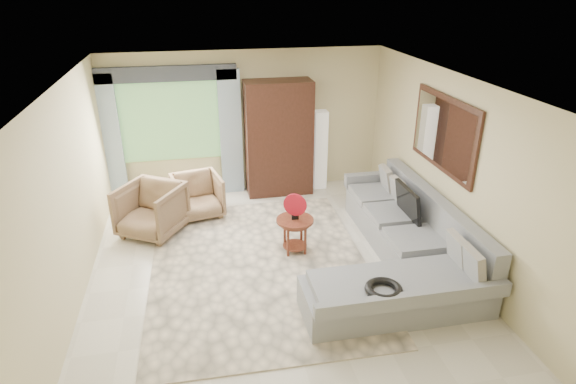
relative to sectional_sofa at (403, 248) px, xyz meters
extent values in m
plane|color=silver|center=(-1.78, 0.18, -0.28)|extent=(6.00, 6.00, 0.00)
cube|color=beige|center=(-1.97, 0.40, -0.27)|extent=(3.08, 4.06, 0.02)
cube|color=gray|center=(0.22, 0.68, -0.08)|extent=(0.90, 2.40, 0.40)
cube|color=gray|center=(-0.48, -0.92, -0.08)|extent=(2.30, 0.80, 0.40)
cube|color=gray|center=(0.57, 0.28, 0.37)|extent=(0.20, 3.20, 0.50)
cube|color=gray|center=(0.22, 1.96, 0.23)|extent=(0.90, 0.16, 0.22)
cube|color=gray|center=(-0.48, -1.37, 0.21)|extent=(2.30, 0.10, 0.18)
cube|color=black|center=(0.27, 0.54, 0.44)|extent=(0.14, 0.74, 0.48)
torus|color=black|center=(-0.78, -1.19, 0.26)|extent=(0.43, 0.43, 0.09)
cylinder|color=#461C12|center=(-1.40, 0.67, 0.24)|extent=(0.55, 0.55, 0.04)
cylinder|color=#461C12|center=(-1.40, 0.67, -0.04)|extent=(0.36, 0.36, 0.49)
cylinder|color=#AF1121|center=(-1.40, 0.67, 0.49)|extent=(0.32, 0.17, 0.34)
imported|color=brown|center=(-3.49, 1.67, 0.13)|extent=(1.22, 1.23, 0.82)
imported|color=#91734F|center=(-2.76, 2.17, 0.08)|extent=(0.92, 0.94, 0.72)
imported|color=#999999|center=(-3.65, 2.89, -0.01)|extent=(0.59, 0.54, 0.54)
cube|color=black|center=(-1.23, 2.90, 0.77)|extent=(1.20, 0.55, 2.10)
cube|color=silver|center=(-0.43, 2.96, 0.47)|extent=(0.24, 0.24, 1.50)
cube|color=#669E59|center=(-3.13, 3.15, 1.12)|extent=(1.80, 0.04, 1.40)
cube|color=#9EB7CC|center=(-4.18, 3.06, 0.87)|extent=(0.40, 0.08, 2.30)
cube|color=#9EB7CC|center=(-2.08, 3.06, 0.87)|extent=(0.40, 0.08, 2.30)
cube|color=#1E232D|center=(-3.13, 3.08, 1.97)|extent=(2.40, 0.12, 0.26)
cube|color=black|center=(0.69, 0.53, 1.47)|extent=(0.04, 1.70, 1.05)
cube|color=white|center=(0.66, 0.53, 1.47)|extent=(0.02, 1.54, 0.90)
camera|label=1|loc=(-2.71, -5.36, 3.47)|focal=30.00mm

